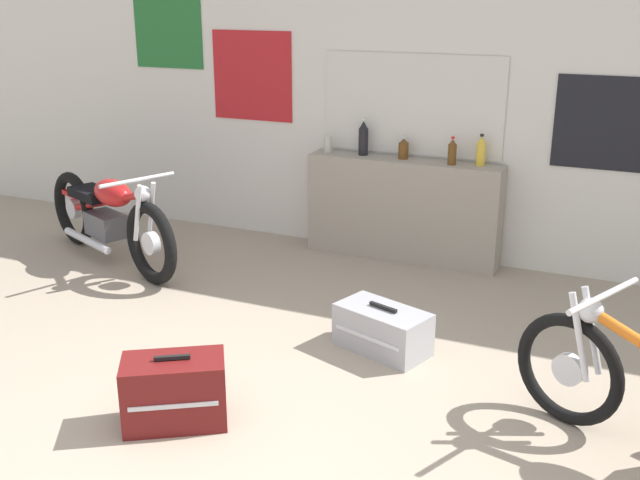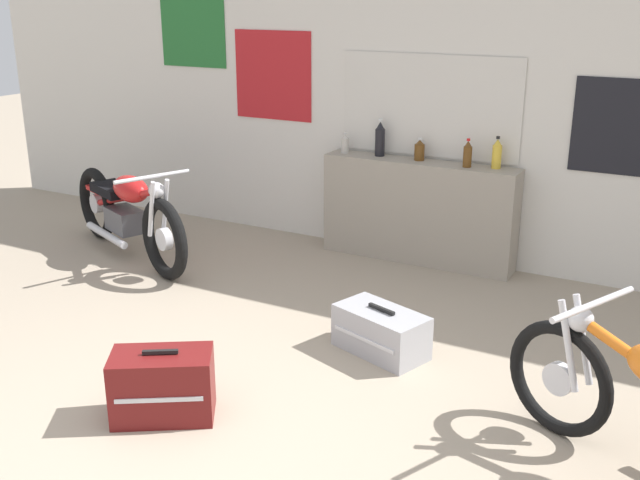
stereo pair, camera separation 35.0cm
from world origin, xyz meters
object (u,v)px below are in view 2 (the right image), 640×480
object	(u,v)px
bottle_center	(419,150)
bottle_right_center	(468,154)
bottle_leftmost	(345,144)
bottle_left_center	(380,139)
motorcycle_red	(127,212)
hard_case_darkred	(163,385)
hard_case_silver	(381,332)
bottle_rightmost	(497,154)

from	to	relation	value
bottle_center	bottle_right_center	bearing A→B (deg)	-7.00
bottle_leftmost	bottle_left_center	bearing A→B (deg)	5.40
bottle_left_center	motorcycle_red	distance (m)	2.25
bottle_center	bottle_leftmost	bearing A→B (deg)	-177.84
bottle_left_center	hard_case_darkred	size ratio (longest dim) A/B	0.52
bottle_left_center	hard_case_silver	world-z (taller)	bottle_left_center
bottle_rightmost	hard_case_silver	bearing A→B (deg)	-95.84
bottle_left_center	bottle_center	xyz separation A→B (m)	(0.36, -0.00, -0.06)
motorcycle_red	hard_case_darkred	xyz separation A→B (m)	(1.94, -1.88, -0.22)
bottle_left_center	bottle_right_center	world-z (taller)	bottle_left_center
motorcycle_red	hard_case_darkred	distance (m)	2.71
bottle_leftmost	bottle_right_center	world-z (taller)	bottle_right_center
bottle_right_center	bottle_rightmost	size ratio (longest dim) A/B	0.89
hard_case_darkred	bottle_leftmost	bearing A→B (deg)	97.88
hard_case_darkred	bottle_center	bearing A→B (deg)	85.04
bottle_rightmost	hard_case_silver	size ratio (longest dim) A/B	0.39
bottle_right_center	motorcycle_red	distance (m)	2.90
bottle_center	hard_case_darkred	world-z (taller)	bottle_center
bottle_center	bottle_rightmost	xyz separation A→B (m)	(0.64, 0.01, 0.03)
bottle_left_center	bottle_right_center	distance (m)	0.79
bottle_rightmost	hard_case_darkred	world-z (taller)	bottle_rightmost
bottle_rightmost	hard_case_darkred	size ratio (longest dim) A/B	0.42
bottle_leftmost	bottle_right_center	xyz separation A→B (m)	(1.10, -0.03, 0.02)
bottle_leftmost	hard_case_silver	world-z (taller)	bottle_leftmost
bottle_center	hard_case_darkred	bearing A→B (deg)	-94.96
bottle_center	bottle_rightmost	bearing A→B (deg)	1.14
bottle_left_center	bottle_rightmost	size ratio (longest dim) A/B	1.24
bottle_center	motorcycle_red	xyz separation A→B (m)	(-2.20, -1.14, -0.55)
bottle_left_center	bottle_center	bearing A→B (deg)	-0.68
bottle_right_center	motorcycle_red	size ratio (longest dim) A/B	0.12
bottle_rightmost	bottle_right_center	bearing A→B (deg)	-163.25
bottle_leftmost	hard_case_silver	bearing A→B (deg)	-56.75
bottle_center	hard_case_silver	size ratio (longest dim) A/B	0.28
bottle_leftmost	motorcycle_red	distance (m)	1.96
bottle_left_center	hard_case_silver	bearing A→B (deg)	-65.03
bottle_left_center	bottle_leftmost	bearing A→B (deg)	-174.60
bottle_center	motorcycle_red	size ratio (longest dim) A/B	0.10
bottle_leftmost	bottle_right_center	distance (m)	1.10
bottle_center	bottle_right_center	world-z (taller)	bottle_right_center
bottle_left_center	bottle_right_center	size ratio (longest dim) A/B	1.39
motorcycle_red	bottle_right_center	bearing A→B (deg)	22.42
bottle_center	bottle_right_center	xyz separation A→B (m)	(0.43, -0.05, 0.02)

